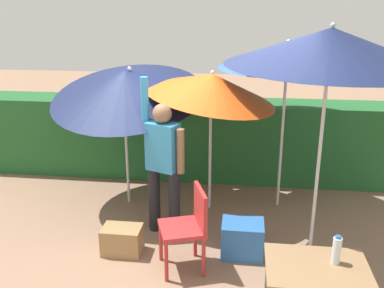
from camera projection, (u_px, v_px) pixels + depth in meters
ground_plane at (189, 241)px, 5.08m from camera, size 24.00×24.00×0.00m
hedge_row at (206, 139)px, 6.79m from camera, size 8.00×0.70×1.22m
umbrella_rainbow at (288, 56)px, 5.33m from camera, size 1.73×1.73×2.23m
umbrella_orange at (330, 47)px, 4.10m from camera, size 2.04×2.04×2.49m
umbrella_yellow at (212, 86)px, 5.38m from camera, size 1.71×1.69×1.99m
umbrella_navy at (127, 83)px, 5.53m from camera, size 2.04×2.04×2.14m
person_vendor at (163, 160)px, 4.98m from camera, size 0.55×0.34×1.88m
chair_plastic at (188, 224)px, 4.42m from camera, size 0.56×0.56×0.89m
cooler_box at (242, 239)px, 4.75m from camera, size 0.46×0.36×0.39m
crate_cardboard at (122, 240)px, 4.80m from camera, size 0.43×0.29×0.31m
folding_table at (317, 276)px, 3.38m from camera, size 0.80×0.60×0.72m
bottle_water at (337, 250)px, 3.37m from camera, size 0.07×0.07×0.24m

